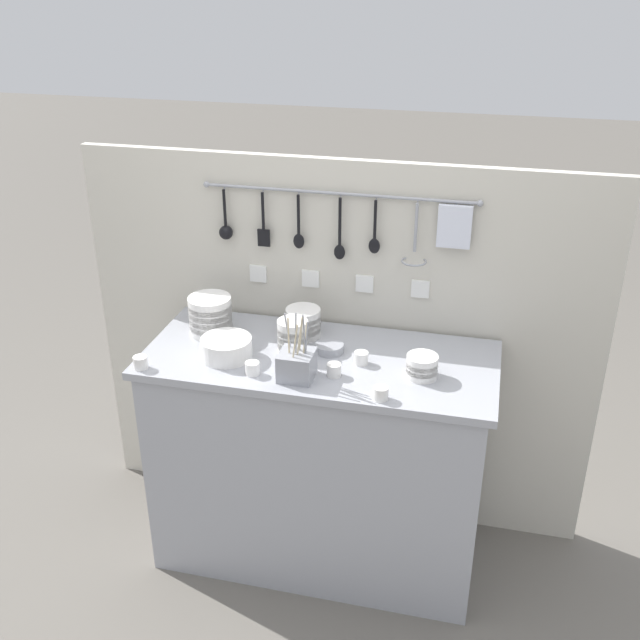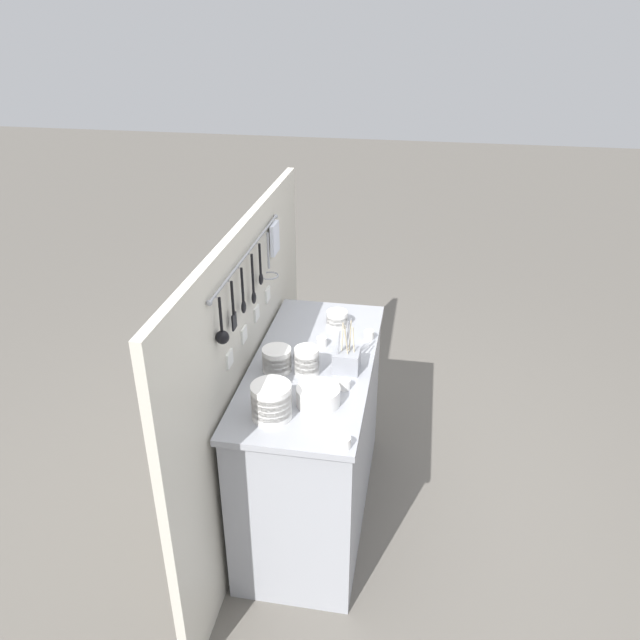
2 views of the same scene
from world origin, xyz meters
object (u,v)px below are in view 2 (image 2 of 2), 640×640
object	(u,v)px
bowl_stack_back_corner	(277,360)
cup_mid_row	(344,443)
cup_beside_plates	(322,342)
cup_edge_far	(345,384)
steel_mixing_bowl	(304,355)
bowl_stack_nested_right	(337,319)
plate_stack	(318,396)
cup_centre	(369,335)
bowl_stack_short_front	(271,401)
cutlery_caddy	(346,360)
cup_front_left	(341,351)
bowl_stack_wide_centre	(307,361)

from	to	relation	value
bowl_stack_back_corner	cup_mid_row	bearing A→B (deg)	-142.44
cup_beside_plates	cup_edge_far	xyz separation A→B (m)	(-0.36, -0.17, 0.00)
steel_mixing_bowl	cup_beside_plates	xyz separation A→B (m)	(0.13, -0.06, 0.01)
bowl_stack_back_corner	cup_mid_row	xyz separation A→B (m)	(-0.51, -0.39, -0.03)
bowl_stack_nested_right	plate_stack	world-z (taller)	bowl_stack_nested_right
bowl_stack_nested_right	cup_centre	size ratio (longest dim) A/B	2.17
cup_beside_plates	cup_mid_row	bearing A→B (deg)	-163.89
bowl_stack_short_front	cup_mid_row	world-z (taller)	bowl_stack_short_front
cup_centre	cup_edge_far	world-z (taller)	same
cutlery_caddy	cup_mid_row	distance (m)	0.57
bowl_stack_short_front	steel_mixing_bowl	bearing A→B (deg)	-4.77
plate_stack	cup_front_left	world-z (taller)	plate_stack
cup_mid_row	cup_centre	size ratio (longest dim) A/B	1.00
bowl_stack_short_front	cup_centre	distance (m)	0.81
cutlery_caddy	cup_edge_far	bearing A→B (deg)	-174.77
steel_mixing_bowl	cup_centre	xyz separation A→B (m)	(0.24, -0.29, 0.01)
plate_stack	steel_mixing_bowl	world-z (taller)	plate_stack
bowl_stack_short_front	bowl_stack_back_corner	xyz separation A→B (m)	(0.36, 0.06, -0.02)
cup_centre	cup_front_left	distance (m)	0.22
cutlery_caddy	cup_front_left	bearing A→B (deg)	19.06
bowl_stack_nested_right	cup_centre	bearing A→B (deg)	-122.44
cup_front_left	cutlery_caddy	bearing A→B (deg)	-160.94
cup_mid_row	cup_front_left	xyz separation A→B (m)	(0.69, 0.11, 0.00)
bowl_stack_short_front	steel_mixing_bowl	world-z (taller)	bowl_stack_short_front
cup_mid_row	bowl_stack_wide_centre	bearing A→B (deg)	26.04
plate_stack	steel_mixing_bowl	size ratio (longest dim) A/B	1.76
cutlery_caddy	cup_centre	world-z (taller)	cutlery_caddy
cup_edge_far	cup_mid_row	bearing A→B (deg)	-172.22
cup_front_left	cup_beside_plates	size ratio (longest dim) A/B	1.00
cup_beside_plates	cup_edge_far	bearing A→B (deg)	-155.33
cup_mid_row	cup_beside_plates	xyz separation A→B (m)	(0.77, 0.22, 0.00)
cup_beside_plates	bowl_stack_wide_centre	bearing A→B (deg)	174.88
cup_centre	steel_mixing_bowl	bearing A→B (deg)	130.28
cup_mid_row	cup_beside_plates	world-z (taller)	same
steel_mixing_bowl	cup_front_left	size ratio (longest dim) A/B	2.09
bowl_stack_back_corner	plate_stack	size ratio (longest dim) A/B	0.72
bowl_stack_nested_right	cutlery_caddy	size ratio (longest dim) A/B	0.44
bowl_stack_nested_right	cup_mid_row	world-z (taller)	bowl_stack_nested_right
cup_front_left	bowl_stack_short_front	bearing A→B (deg)	158.74
bowl_stack_nested_right	cup_centre	distance (m)	0.22
bowl_stack_wide_centre	cup_front_left	size ratio (longest dim) A/B	2.57
cup_mid_row	bowl_stack_nested_right	bearing A→B (deg)	10.21
steel_mixing_bowl	cutlery_caddy	xyz separation A→B (m)	(-0.07, -0.21, 0.04)
bowl_stack_wide_centre	bowl_stack_back_corner	bearing A→B (deg)	88.98
bowl_stack_nested_right	steel_mixing_bowl	xyz separation A→B (m)	(-0.36, 0.11, -0.03)
bowl_stack_back_corner	cutlery_caddy	size ratio (longest dim) A/B	0.53
bowl_stack_nested_right	cup_edge_far	world-z (taller)	bowl_stack_nested_right
cup_beside_plates	cup_edge_far	size ratio (longest dim) A/B	1.00
bowl_stack_nested_right	cup_beside_plates	xyz separation A→B (m)	(-0.23, 0.04, -0.02)
steel_mixing_bowl	bowl_stack_nested_right	bearing A→B (deg)	-16.30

